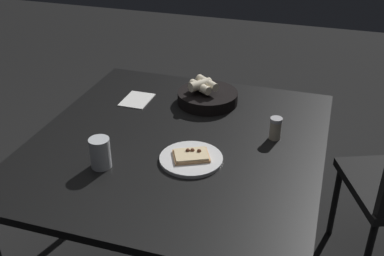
# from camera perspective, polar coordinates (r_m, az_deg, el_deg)

# --- Properties ---
(dining_table) EXTENTS (1.18, 1.11, 0.71)m
(dining_table) POSITION_cam_1_polar(r_m,az_deg,el_deg) (1.84, -1.74, -2.84)
(dining_table) COLOR black
(dining_table) RESTS_ON ground
(pizza_plate) EXTENTS (0.23, 0.23, 0.04)m
(pizza_plate) POSITION_cam_1_polar(r_m,az_deg,el_deg) (1.68, -0.10, -3.72)
(pizza_plate) COLOR white
(pizza_plate) RESTS_ON dining_table
(bread_basket) EXTENTS (0.27, 0.27, 0.12)m
(bread_basket) POSITION_cam_1_polar(r_m,az_deg,el_deg) (2.08, 1.87, 3.95)
(bread_basket) COLOR black
(bread_basket) RESTS_ON dining_table
(beer_glass) EXTENTS (0.07, 0.07, 0.11)m
(beer_glass) POSITION_cam_1_polar(r_m,az_deg,el_deg) (1.66, -11.16, -3.18)
(beer_glass) COLOR silver
(beer_glass) RESTS_ON dining_table
(pepper_shaker) EXTENTS (0.05, 0.05, 0.09)m
(pepper_shaker) POSITION_cam_1_polar(r_m,az_deg,el_deg) (1.83, 10.18, -0.18)
(pepper_shaker) COLOR #BFB299
(pepper_shaker) RESTS_ON dining_table
(napkin) EXTENTS (0.16, 0.12, 0.00)m
(napkin) POSITION_cam_1_polar(r_m,az_deg,el_deg) (2.13, -6.75, 3.45)
(napkin) COLOR white
(napkin) RESTS_ON dining_table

